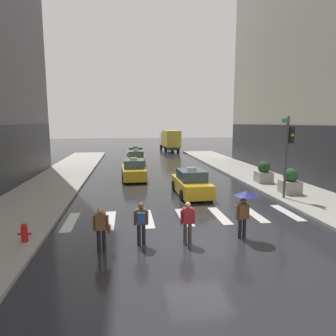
{
  "coord_description": "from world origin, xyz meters",
  "views": [
    {
      "loc": [
        -2.7,
        -10.85,
        4.58
      ],
      "look_at": [
        -0.11,
        8.0,
        1.68
      ],
      "focal_mm": 31.84,
      "sensor_mm": 36.0,
      "label": 1
    }
  ],
  "objects_px": {
    "pedestrian_with_backpack": "(141,221)",
    "planter_near_corner": "(290,182)",
    "traffic_light_pole": "(288,146)",
    "taxi_second": "(134,170)",
    "planter_mid_block": "(264,173)",
    "taxi_fourth": "(135,154)",
    "pedestrian_with_umbrella": "(245,201)",
    "taxi_lead": "(191,184)",
    "box_truck": "(170,140)",
    "pedestrian_with_handbag": "(101,227)",
    "taxi_third": "(136,159)",
    "fire_hydrant": "(24,233)",
    "pedestrian_plain_coat": "(188,220)"
  },
  "relations": [
    {
      "from": "taxi_lead",
      "to": "taxi_fourth",
      "type": "relative_size",
      "value": 0.99
    },
    {
      "from": "fire_hydrant",
      "to": "planter_mid_block",
      "type": "xyz_separation_m",
      "value": [
        13.97,
        9.49,
        0.37
      ]
    },
    {
      "from": "pedestrian_with_handbag",
      "to": "pedestrian_plain_coat",
      "type": "bearing_deg",
      "value": 4.78
    },
    {
      "from": "box_truck",
      "to": "planter_mid_block",
      "type": "height_order",
      "value": "box_truck"
    },
    {
      "from": "taxi_lead",
      "to": "taxi_fourth",
      "type": "height_order",
      "value": "same"
    },
    {
      "from": "traffic_light_pole",
      "to": "pedestrian_plain_coat",
      "type": "distance_m",
      "value": 9.33
    },
    {
      "from": "taxi_lead",
      "to": "pedestrian_with_handbag",
      "type": "xyz_separation_m",
      "value": [
        -4.98,
        -7.99,
        0.21
      ]
    },
    {
      "from": "pedestrian_with_umbrella",
      "to": "box_truck",
      "type": "bearing_deg",
      "value": 86.36
    },
    {
      "from": "planter_near_corner",
      "to": "planter_mid_block",
      "type": "distance_m",
      "value": 3.55
    },
    {
      "from": "taxi_second",
      "to": "pedestrian_with_handbag",
      "type": "height_order",
      "value": "taxi_second"
    },
    {
      "from": "taxi_second",
      "to": "planter_mid_block",
      "type": "distance_m",
      "value": 10.2
    },
    {
      "from": "taxi_lead",
      "to": "planter_mid_block",
      "type": "xyz_separation_m",
      "value": [
        6.07,
        2.45,
        0.15
      ]
    },
    {
      "from": "planter_mid_block",
      "to": "pedestrian_with_backpack",
      "type": "bearing_deg",
      "value": -133.7
    },
    {
      "from": "taxi_lead",
      "to": "pedestrian_with_umbrella",
      "type": "bearing_deg",
      "value": -85.86
    },
    {
      "from": "box_truck",
      "to": "pedestrian_with_backpack",
      "type": "xyz_separation_m",
      "value": [
        -6.44,
        -37.08,
        -0.88
      ]
    },
    {
      "from": "taxi_third",
      "to": "pedestrian_with_handbag",
      "type": "relative_size",
      "value": 2.79
    },
    {
      "from": "taxi_second",
      "to": "taxi_third",
      "type": "relative_size",
      "value": 1.0
    },
    {
      "from": "taxi_fourth",
      "to": "planter_mid_block",
      "type": "distance_m",
      "value": 18.69
    },
    {
      "from": "traffic_light_pole",
      "to": "taxi_second",
      "type": "xyz_separation_m",
      "value": [
        -8.82,
        8.01,
        -2.53
      ]
    },
    {
      "from": "pedestrian_plain_coat",
      "to": "fire_hydrant",
      "type": "distance_m",
      "value": 6.14
    },
    {
      "from": "taxi_third",
      "to": "planter_near_corner",
      "type": "xyz_separation_m",
      "value": [
        9.24,
        -14.64,
        0.15
      ]
    },
    {
      "from": "taxi_third",
      "to": "pedestrian_with_umbrella",
      "type": "distance_m",
      "value": 21.32
    },
    {
      "from": "traffic_light_pole",
      "to": "pedestrian_with_backpack",
      "type": "bearing_deg",
      "value": -148.15
    },
    {
      "from": "taxi_fourth",
      "to": "box_truck",
      "type": "relative_size",
      "value": 0.61
    },
    {
      "from": "taxi_second",
      "to": "planter_near_corner",
      "type": "xyz_separation_m",
      "value": [
        9.68,
        -6.98,
        0.15
      ]
    },
    {
      "from": "pedestrian_with_handbag",
      "to": "fire_hydrant",
      "type": "xyz_separation_m",
      "value": [
        -2.92,
        0.96,
        -0.43
      ]
    },
    {
      "from": "pedestrian_with_umbrella",
      "to": "planter_mid_block",
      "type": "bearing_deg",
      "value": 60.82
    },
    {
      "from": "planter_near_corner",
      "to": "planter_mid_block",
      "type": "height_order",
      "value": "same"
    },
    {
      "from": "pedestrian_with_backpack",
      "to": "planter_near_corner",
      "type": "xyz_separation_m",
      "value": [
        9.71,
        6.52,
        -0.1
      ]
    },
    {
      "from": "taxi_third",
      "to": "fire_hydrant",
      "type": "relative_size",
      "value": 6.4
    },
    {
      "from": "traffic_light_pole",
      "to": "taxi_lead",
      "type": "height_order",
      "value": "traffic_light_pole"
    },
    {
      "from": "planter_mid_block",
      "to": "fire_hydrant",
      "type": "bearing_deg",
      "value": -145.83
    },
    {
      "from": "taxi_lead",
      "to": "planter_mid_block",
      "type": "distance_m",
      "value": 6.55
    },
    {
      "from": "pedestrian_with_backpack",
      "to": "pedestrian_with_handbag",
      "type": "distance_m",
      "value": 1.47
    },
    {
      "from": "taxi_third",
      "to": "pedestrian_with_backpack",
      "type": "height_order",
      "value": "taxi_third"
    },
    {
      "from": "taxi_fourth",
      "to": "taxi_lead",
      "type": "bearing_deg",
      "value": -80.8
    },
    {
      "from": "planter_near_corner",
      "to": "pedestrian_with_backpack",
      "type": "bearing_deg",
      "value": -146.1
    },
    {
      "from": "traffic_light_pole",
      "to": "box_truck",
      "type": "bearing_deg",
      "value": 94.35
    },
    {
      "from": "pedestrian_with_handbag",
      "to": "pedestrian_plain_coat",
      "type": "relative_size",
      "value": 1.0
    },
    {
      "from": "pedestrian_with_umbrella",
      "to": "pedestrian_with_handbag",
      "type": "distance_m",
      "value": 5.58
    },
    {
      "from": "taxi_fourth",
      "to": "fire_hydrant",
      "type": "xyz_separation_m",
      "value": [
        -4.86,
        -25.81,
        -0.22
      ]
    },
    {
      "from": "taxi_lead",
      "to": "pedestrian_with_handbag",
      "type": "distance_m",
      "value": 9.42
    },
    {
      "from": "pedestrian_with_handbag",
      "to": "planter_mid_block",
      "type": "relative_size",
      "value": 1.03
    },
    {
      "from": "taxi_lead",
      "to": "taxi_third",
      "type": "height_order",
      "value": "same"
    },
    {
      "from": "taxi_second",
      "to": "taxi_fourth",
      "type": "bearing_deg",
      "value": 87.82
    },
    {
      "from": "taxi_second",
      "to": "taxi_fourth",
      "type": "relative_size",
      "value": 0.99
    },
    {
      "from": "pedestrian_with_backpack",
      "to": "taxi_fourth",
      "type": "bearing_deg",
      "value": 88.88
    },
    {
      "from": "pedestrian_with_backpack",
      "to": "planter_mid_block",
      "type": "xyz_separation_m",
      "value": [
        9.63,
        10.08,
        -0.1
      ]
    },
    {
      "from": "taxi_fourth",
      "to": "pedestrian_with_handbag",
      "type": "height_order",
      "value": "taxi_fourth"
    },
    {
      "from": "traffic_light_pole",
      "to": "fire_hydrant",
      "type": "distance_m",
      "value": 14.34
    }
  ]
}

